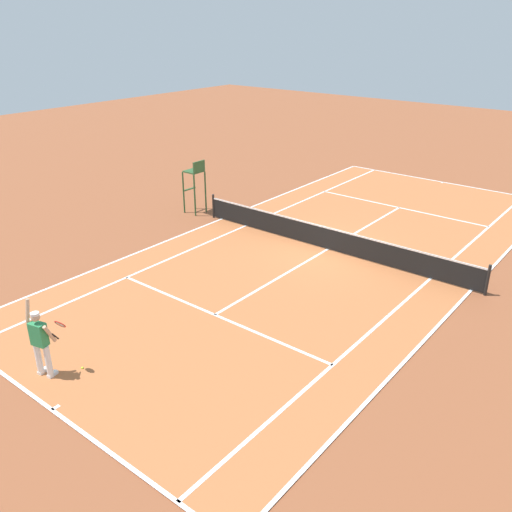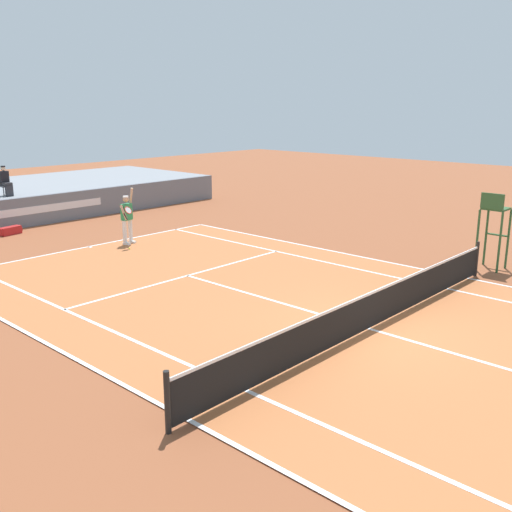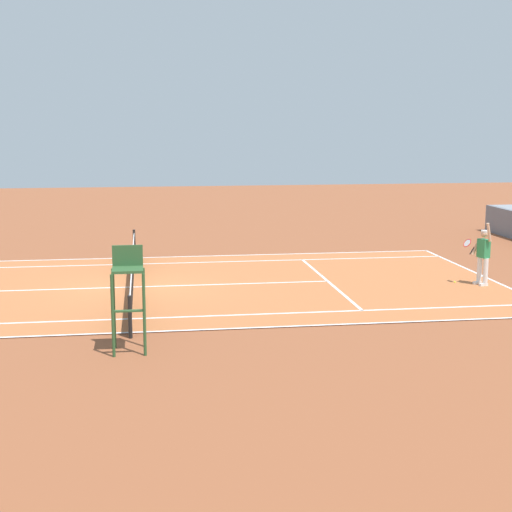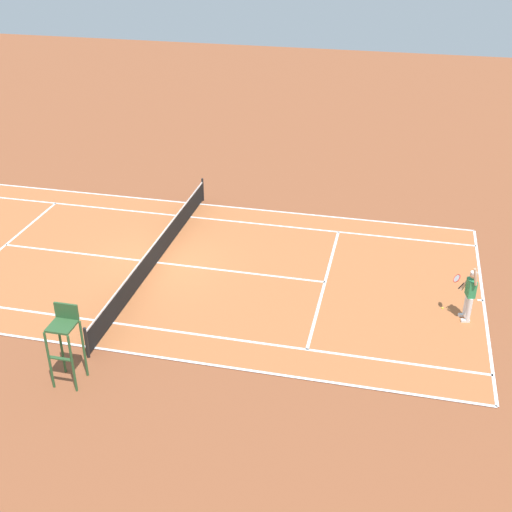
% 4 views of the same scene
% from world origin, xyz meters
% --- Properties ---
extents(ground_plane, '(80.00, 80.00, 0.00)m').
position_xyz_m(ground_plane, '(0.00, 0.00, 0.00)').
color(ground_plane, brown).
extents(court, '(11.08, 23.88, 0.03)m').
position_xyz_m(court, '(0.00, 0.00, 0.01)').
color(court, '#B76638').
rests_on(court, ground).
extents(net, '(11.98, 0.10, 1.07)m').
position_xyz_m(net, '(0.00, 0.00, 0.52)').
color(net, black).
rests_on(net, ground).
extents(tennis_player, '(0.74, 0.75, 2.08)m').
position_xyz_m(tennis_player, '(1.27, 11.22, 0.99)').
color(tennis_player, white).
rests_on(tennis_player, ground).
extents(tennis_ball, '(0.07, 0.07, 0.07)m').
position_xyz_m(tennis_ball, '(0.81, 10.50, 0.03)').
color(tennis_ball, '#D1E533').
rests_on(tennis_ball, ground).
extents(umpire_chair, '(0.77, 0.77, 2.44)m').
position_xyz_m(umpire_chair, '(7.02, 0.00, 1.56)').
color(umpire_chair, '#2D562D').
rests_on(umpire_chair, ground).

